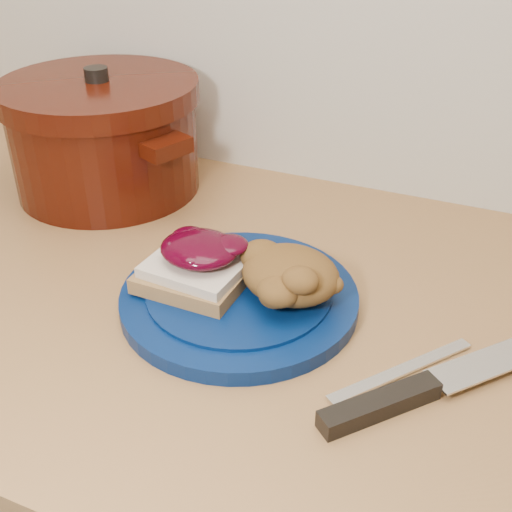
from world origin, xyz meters
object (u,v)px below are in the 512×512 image
at_px(chef_knife, 419,390).
at_px(dutch_oven, 104,135).
at_px(butter_knife, 402,370).
at_px(pepper_grinder, 42,131).
at_px(plate, 239,298).

xyz_separation_m(chef_knife, dutch_oven, (-0.48, 0.24, 0.07)).
bearing_deg(butter_knife, dutch_oven, 101.99).
relative_size(chef_knife, pepper_grinder, 1.87).
distance_m(chef_knife, butter_knife, 0.03).
distance_m(plate, butter_knife, 0.18).
distance_m(dutch_oven, pepper_grinder, 0.11).
bearing_deg(plate, butter_knife, -11.55).
relative_size(butter_knife, dutch_oven, 0.47).
height_order(dutch_oven, pepper_grinder, dutch_oven).
bearing_deg(pepper_grinder, plate, -25.14).
bearing_deg(chef_knife, pepper_grinder, 108.38).
xyz_separation_m(butter_knife, pepper_grinder, (-0.56, 0.22, 0.06)).
bearing_deg(dutch_oven, plate, -32.71).
height_order(butter_knife, dutch_oven, dutch_oven).
height_order(plate, chef_knife, same).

